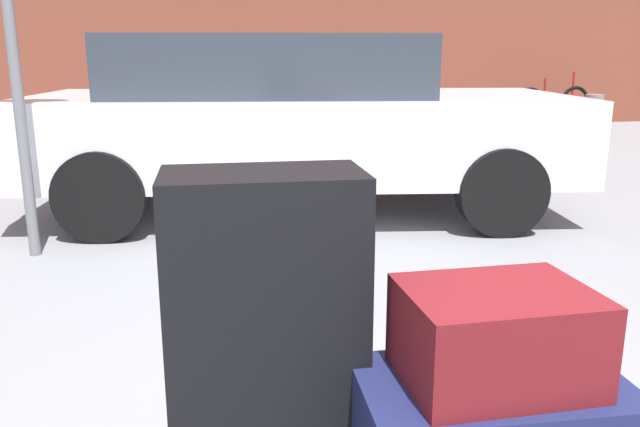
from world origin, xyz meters
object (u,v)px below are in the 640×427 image
parked_car (294,119)px  bollard_kerb_mid (519,121)px  bollard_kerb_far (592,120)px  bollard_kerb_near (409,124)px  suitcase_black_rear_right (266,334)px  duffel_bag_maroon_topmost_pile (496,336)px  bicycle_leaning (552,107)px  no_parking_sign (9,21)px

parked_car → bollard_kerb_mid: bearing=40.8°
bollard_kerb_far → parked_car: bearing=-146.6°
bollard_kerb_near → bollard_kerb_far: (2.71, 0.00, 0.00)m
suitcase_black_rear_right → bollard_kerb_near: (2.62, 7.07, -0.34)m
bollard_kerb_near → parked_car: bearing=-122.9°
suitcase_black_rear_right → duffel_bag_maroon_topmost_pile: bearing=-25.6°
duffel_bag_maroon_topmost_pile → bicycle_leaning: (5.43, 9.30, -0.38)m
parked_car → bollard_kerb_mid: size_ratio=6.27×
duffel_bag_maroon_topmost_pile → bollard_kerb_mid: size_ratio=0.50×
parked_car → bollard_kerb_near: 3.72m
bollard_kerb_far → bollard_kerb_near: bearing=180.0°
duffel_bag_maroon_topmost_pile → parked_car: size_ratio=0.08×
suitcase_black_rear_right → parked_car: parked_car is taller
duffel_bag_maroon_topmost_pile → bollard_kerb_far: duffel_bag_maroon_topmost_pile is taller
bollard_kerb_far → suitcase_black_rear_right: bearing=-127.0°
parked_car → suitcase_black_rear_right: bearing=-98.8°
suitcase_black_rear_right → bollard_kerb_mid: suitcase_black_rear_right is taller
duffel_bag_maroon_topmost_pile → no_parking_sign: size_ratio=0.15×
bicycle_leaning → suitcase_black_rear_right: bearing=-122.8°
parked_car → bollard_kerb_far: (4.72, 3.11, -0.40)m
bicycle_leaning → bollard_kerb_near: size_ratio=2.39×
parked_car → bollard_kerb_mid: parked_car is taller
suitcase_black_rear_right → duffel_bag_maroon_topmost_pile: suitcase_black_rear_right is taller
bollard_kerb_near → bollard_kerb_mid: 1.60m
duffel_bag_maroon_topmost_pile → no_parking_sign: (-1.67, 3.23, 0.72)m
duffel_bag_maroon_topmost_pile → no_parking_sign: 3.70m
bollard_kerb_near → bollard_kerb_mid: (1.60, 0.00, 0.00)m
parked_car → bollard_kerb_far: bearing=33.4°
parked_car → bicycle_leaning: (5.24, 5.13, -0.39)m
bollard_kerb_near → bollard_kerb_far: 2.71m
bollard_kerb_far → bicycle_leaning: bearing=75.5°
bicycle_leaning → no_parking_sign: no_parking_sign is taller
suitcase_black_rear_right → bollard_kerb_near: 7.55m
suitcase_black_rear_right → bollard_kerb_far: (5.33, 7.07, -0.34)m
bollard_kerb_mid → bollard_kerb_far: same height
bollard_kerb_far → duffel_bag_maroon_topmost_pile: bearing=-124.0°
bicycle_leaning → bollard_kerb_far: 2.09m
bollard_kerb_near → bollard_kerb_mid: same height
bollard_kerb_mid → bollard_kerb_far: size_ratio=1.00×
suitcase_black_rear_right → bollard_kerb_far: size_ratio=1.00×
parked_car → bollard_kerb_mid: (3.60, 3.11, -0.40)m
parked_car → bicycle_leaning: size_ratio=2.62×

